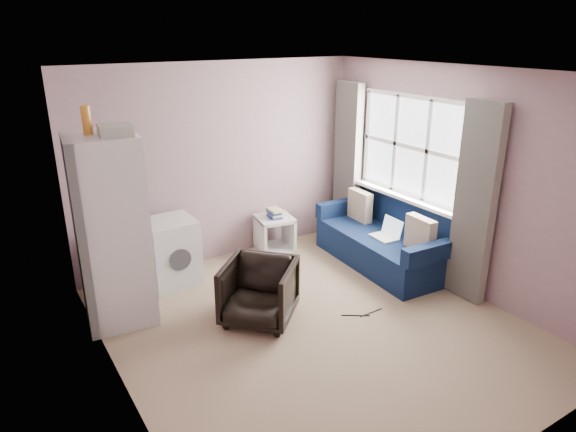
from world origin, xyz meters
The scene contains 8 objects.
room centered at (0.02, 0.01, 1.25)m, with size 3.84×4.24×2.54m.
armchair centered at (-0.42, 0.41, 0.36)m, with size 0.69×0.65×0.71m, color black.
fridge centered at (-1.61, 1.22, 0.98)m, with size 0.75×0.74×2.20m.
washing_machine centered at (-0.86, 1.71, 0.41)m, with size 0.56×0.57×0.78m.
side_table centered at (0.60, 1.80, 0.29)m, with size 0.53×0.53×0.62m.
sofa centered at (1.65, 0.76, 0.31)m, with size 0.97×1.95×0.85m.
window_dressing centered at (1.78, 0.70, 1.11)m, with size 0.17×2.62×2.18m.
floor_cables centered at (0.56, -0.09, 0.01)m, with size 0.46×0.18×0.01m.
Camera 1 is at (-2.65, -3.67, 2.84)m, focal length 32.00 mm.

